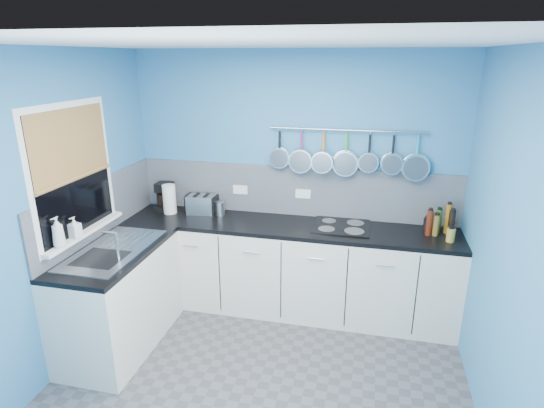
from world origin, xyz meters
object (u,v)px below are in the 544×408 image
at_px(soap_bottle_b, 75,227).
at_px(coffee_maker, 164,197).
at_px(soap_bottle_a, 58,232).
at_px(hob, 341,226).
at_px(paper_towel, 169,199).
at_px(canister, 220,208).
at_px(toaster, 202,204).

relative_size(soap_bottle_b, coffee_maker, 0.59).
relative_size(soap_bottle_a, hob, 0.46).
bearing_deg(paper_towel, soap_bottle_b, -105.09).
relative_size(soap_bottle_a, paper_towel, 0.80).
xyz_separation_m(canister, hob, (1.23, -0.06, -0.06)).
bearing_deg(toaster, canister, -11.14).
bearing_deg(canister, paper_towel, -173.65).
xyz_separation_m(soap_bottle_a, canister, (0.81, 1.33, -0.20)).
height_order(canister, hob, canister).
bearing_deg(soap_bottle_a, canister, 58.75).
relative_size(soap_bottle_a, soap_bottle_b, 1.39).
relative_size(paper_towel, canister, 2.14).
relative_size(coffee_maker, toaster, 1.00).
relative_size(coffee_maker, canister, 2.11).
bearing_deg(hob, soap_bottle_b, -151.94).
bearing_deg(paper_towel, coffee_maker, 145.20).
bearing_deg(soap_bottle_b, coffee_maker, 79.99).
bearing_deg(canister, toaster, 176.01).
distance_m(soap_bottle_b, toaster, 1.32).
bearing_deg(coffee_maker, soap_bottle_b, -100.09).
bearing_deg(canister, soap_bottle_b, -125.25).
height_order(paper_towel, coffee_maker, paper_towel).
xyz_separation_m(coffee_maker, hob, (1.83, -0.07, -0.14)).
distance_m(soap_bottle_a, canister, 1.57).
bearing_deg(coffee_maker, paper_towel, -34.87).
bearing_deg(toaster, coffee_maker, 174.04).
distance_m(soap_bottle_b, canister, 1.41).
relative_size(toaster, hob, 0.56).
distance_m(soap_bottle_a, soap_bottle_b, 0.19).
xyz_separation_m(coffee_maker, canister, (0.61, -0.01, -0.08)).
height_order(coffee_maker, toaster, coffee_maker).
bearing_deg(hob, paper_towel, 179.88).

